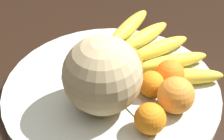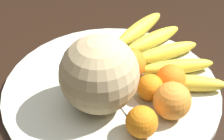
% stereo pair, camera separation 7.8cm
% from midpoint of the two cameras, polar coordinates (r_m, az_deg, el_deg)
% --- Properties ---
extents(kitchen_table, '(1.40, 1.03, 0.77)m').
position_cam_midpoint_polar(kitchen_table, '(0.89, -2.42, -8.49)').
color(kitchen_table, black).
rests_on(kitchen_table, ground_plane).
extents(fruit_bowl, '(0.47, 0.47, 0.01)m').
position_cam_midpoint_polar(fruit_bowl, '(0.82, -2.73, -3.18)').
color(fruit_bowl, beige).
rests_on(fruit_bowl, kitchen_table).
extents(melon, '(0.16, 0.16, 0.16)m').
position_cam_midpoint_polar(melon, '(0.72, -4.56, -0.92)').
color(melon, tan).
rests_on(melon, fruit_bowl).
extents(banana_bunch, '(0.34, 0.21, 0.04)m').
position_cam_midpoint_polar(banana_bunch, '(0.90, 4.02, 3.24)').
color(banana_bunch, '#473819').
rests_on(banana_bunch, fruit_bowl).
extents(orange_front_left, '(0.06, 0.06, 0.06)m').
position_cam_midpoint_polar(orange_front_left, '(0.80, 6.12, -0.68)').
color(orange_front_left, orange).
rests_on(orange_front_left, fruit_bowl).
extents(orange_front_right, '(0.08, 0.08, 0.08)m').
position_cam_midpoint_polar(orange_front_right, '(0.75, 6.77, -3.96)').
color(orange_front_right, orange).
rests_on(orange_front_right, fruit_bowl).
extents(orange_mid_center, '(0.06, 0.06, 0.06)m').
position_cam_midpoint_polar(orange_mid_center, '(0.71, 2.66, -7.58)').
color(orange_mid_center, orange).
rests_on(orange_mid_center, fruit_bowl).
extents(orange_back_left, '(0.07, 0.07, 0.07)m').
position_cam_midpoint_polar(orange_back_left, '(0.82, -0.38, 1.07)').
color(orange_back_left, orange).
rests_on(orange_back_left, fruit_bowl).
extents(orange_back_right, '(0.06, 0.06, 0.06)m').
position_cam_midpoint_polar(orange_back_right, '(0.78, 3.18, -2.28)').
color(orange_back_right, orange).
rests_on(orange_back_right, fruit_bowl).
extents(produce_tag, '(0.10, 0.05, 0.00)m').
position_cam_midpoint_polar(produce_tag, '(0.76, 1.36, -6.40)').
color(produce_tag, white).
rests_on(produce_tag, fruit_bowl).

